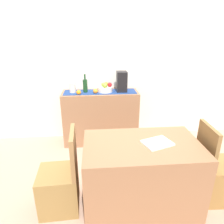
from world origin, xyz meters
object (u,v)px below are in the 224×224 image
chair_by_corner (215,177)px  fruit_bowl (105,89)px  dining_table (141,174)px  wine_bottle (85,86)px  sideboard_console (101,117)px  chair_near_window (60,186)px  coffee_maker (122,82)px  open_book (157,143)px  ceramic_vase (73,88)px

chair_by_corner → fruit_bowl: bearing=128.8°
dining_table → wine_bottle: bearing=113.0°
sideboard_console → chair_near_window: 1.52m
sideboard_console → coffee_maker: size_ratio=3.77×
wine_bottle → open_book: wine_bottle is taller
sideboard_console → chair_near_window: bearing=-108.5°
fruit_bowl → wine_bottle: 0.32m
fruit_bowl → open_book: (0.45, -1.45, -0.18)m
chair_near_window → chair_by_corner: same height
fruit_bowl → coffee_maker: bearing=0.0°
wine_bottle → chair_by_corner: bearing=-44.4°
coffee_maker → chair_near_window: (-0.83, -1.44, -0.78)m
fruit_bowl → chair_by_corner: fruit_bowl is taller
chair_near_window → coffee_maker: bearing=60.0°
dining_table → chair_near_window: bearing=180.0°
ceramic_vase → open_book: 1.75m
wine_bottle → chair_near_window: size_ratio=0.33×
coffee_maker → ceramic_vase: (-0.78, 0.00, -0.08)m
open_book → chair_by_corner: size_ratio=0.31×
sideboard_console → open_book: sideboard_console is taller
sideboard_console → open_book: size_ratio=4.39×
wine_bottle → dining_table: bearing=-67.0°
dining_table → chair_by_corner: 0.86m
coffee_maker → chair_by_corner: (0.88, -1.44, -0.78)m
ceramic_vase → chair_by_corner: (1.67, -1.44, -0.70)m
ceramic_vase → chair_near_window: bearing=-91.8°
wine_bottle → chair_by_corner: 2.18m
fruit_bowl → open_book: bearing=-72.9°
fruit_bowl → dining_table: (0.30, -1.44, -0.56)m
wine_bottle → chair_near_window: wine_bottle is taller
ceramic_vase → dining_table: (0.81, -1.44, -0.60)m
wine_bottle → coffee_maker: size_ratio=0.90×
coffee_maker → chair_by_corner: 1.86m
sideboard_console → open_book: (0.52, -1.45, 0.31)m
fruit_bowl → dining_table: size_ratio=0.20×
chair_near_window → fruit_bowl: bearing=68.8°
sideboard_console → chair_by_corner: bearing=-49.4°
coffee_maker → open_book: bearing=-83.1°
fruit_bowl → open_book: fruit_bowl is taller
fruit_bowl → wine_bottle: wine_bottle is taller
coffee_maker → wine_bottle: bearing=-180.0°
sideboard_console → wine_bottle: 0.60m
chair_near_window → chair_by_corner: bearing=-0.0°
coffee_maker → chair_by_corner: size_ratio=0.36×
open_book → chair_near_window: size_ratio=0.31×
sideboard_console → wine_bottle: bearing=-180.0°
fruit_bowl → coffee_maker: coffee_maker is taller
open_book → chair_by_corner: bearing=-18.6°
ceramic_vase → dining_table: size_ratio=0.14×
sideboard_console → coffee_maker: 0.70m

